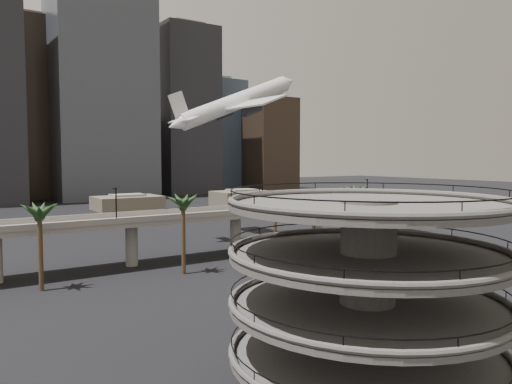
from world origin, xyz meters
TOP-DOWN VIEW (x-y plane):
  - ground at (0.00, 0.00)m, footprint 700.00×700.00m
  - parking_ramp at (-13.00, -4.00)m, footprint 22.20×22.20m
  - overpass at (0.00, 55.00)m, footprint 130.00×9.30m
  - palm_trees at (11.58, 47.18)m, footprint 76.40×18.40m
  - low_buildings at (6.89, 142.30)m, footprint 135.00×27.50m
  - skyline at (15.11, 217.09)m, footprint 269.00×86.00m
  - airborne_jet at (20.42, 69.92)m, footprint 36.58×32.85m
  - car_a at (-5.41, 16.95)m, footprint 4.43×2.07m
  - car_b at (12.40, 23.47)m, footprint 4.79×2.17m
  - car_c at (25.73, 12.57)m, footprint 6.09×4.53m

SIDE VIEW (x-z plane):
  - ground at x=0.00m, z-range 0.00..0.00m
  - car_a at x=-5.41m, z-range 0.00..1.46m
  - car_b at x=12.40m, z-range 0.00..1.52m
  - car_c at x=25.73m, z-range 0.00..1.64m
  - low_buildings at x=6.89m, z-range -0.54..6.26m
  - overpass at x=0.00m, z-range -0.01..14.69m
  - parking_ramp at x=-13.00m, z-range 1.16..18.51m
  - palm_trees at x=11.58m, z-range 4.30..18.30m
  - airborne_jet at x=20.42m, z-range 24.06..40.79m
  - skyline at x=15.11m, z-range -15.41..99.07m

